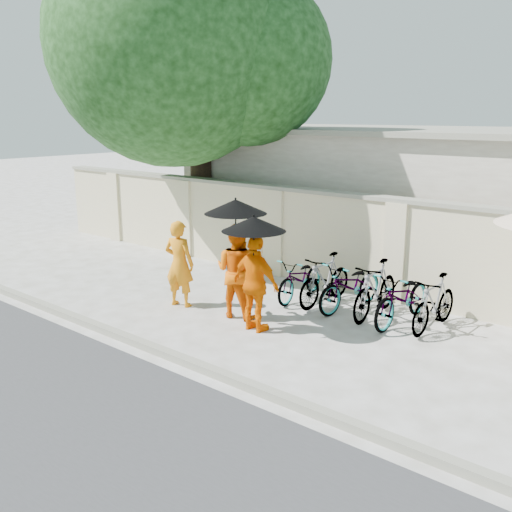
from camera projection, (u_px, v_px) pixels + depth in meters
The scene contains 16 objects.
ground at pixel (216, 320), 10.48m from camera, with size 80.00×80.00×0.00m, color silver.
kerb at pixel (143, 344), 9.20m from camera, with size 40.00×0.16×0.12m, color gray.
compound_wall at pixel (354, 245), 12.01m from camera, with size 20.00×0.30×2.00m, color beige.
building_behind at pixel (469, 200), 14.08m from camera, with size 14.00×6.00×3.20m, color beige.
shade_tree at pixel (187, 53), 13.73m from camera, with size 6.70×6.20×8.20m.
monk_left at pixel (179, 264), 11.06m from camera, with size 0.62×0.41×1.70m, color orange.
monk_center at pixel (237, 271), 10.46m from camera, with size 0.85×0.66×1.76m, color #EA6004.
parasol_center at pixel (236, 207), 10.08m from camera, with size 1.12×1.12×1.22m.
monk_right at pixel (256, 284), 9.76m from camera, with size 0.99×0.41×1.69m, color #E96700.
parasol_right at pixel (254, 224), 9.43m from camera, with size 1.08×1.08×1.07m.
bike_0 at pixel (301, 278), 11.55m from camera, with size 0.58×1.65×0.87m, color #9D9CB1.
bike_1 at pixel (325, 280), 11.22m from camera, with size 0.47×1.68×1.01m, color #9D9CB1.
bike_2 at pixel (351, 286), 10.93m from camera, with size 0.62×1.79×0.94m, color #9D9CB1.
bike_3 at pixel (375, 289), 10.53m from camera, with size 0.49×1.75×1.05m, color #9D9CB1.
bike_4 at pixel (403, 298), 10.18m from camera, with size 0.64×1.84×0.97m, color #9D9CB1.
bike_5 at pixel (434, 303), 9.89m from camera, with size 0.46×1.61×0.97m, color #9D9CB1.
Camera 1 is at (6.88, -7.13, 3.68)m, focal length 40.00 mm.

